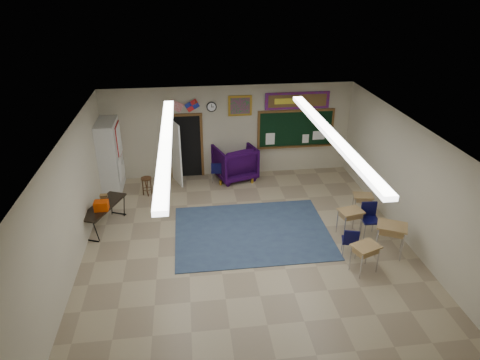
{
  "coord_description": "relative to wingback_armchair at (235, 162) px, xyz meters",
  "views": [
    {
      "loc": [
        -1.31,
        -8.56,
        6.18
      ],
      "look_at": [
        -0.03,
        1.5,
        1.2
      ],
      "focal_mm": 32.0,
      "sensor_mm": 36.0,
      "label": 1
    }
  ],
  "objects": [
    {
      "name": "chalkboard",
      "position": [
        2.07,
        0.31,
        0.9
      ],
      "size": [
        2.55,
        0.14,
        1.3
      ],
      "color": "brown",
      "rests_on": "back_wall"
    },
    {
      "name": "left_wall",
      "position": [
        -4.13,
        -4.15,
        0.94
      ],
      "size": [
        0.04,
        9.0,
        3.0
      ],
      "primitive_type": "cube",
      "color": "#ABA38B",
      "rests_on": "floor"
    },
    {
      "name": "framed_art_print",
      "position": [
        0.22,
        0.32,
        1.79
      ],
      "size": [
        0.75,
        0.05,
        0.65
      ],
      "color": "#B08322",
      "rests_on": "back_wall"
    },
    {
      "name": "wingback_armchair",
      "position": [
        0.0,
        0.0,
        0.0
      ],
      "size": [
        1.52,
        1.55,
        1.13
      ],
      "primitive_type": "imported",
      "rotation": [
        0.0,
        0.0,
        3.45
      ],
      "color": "#1E042F",
      "rests_on": "floor"
    },
    {
      "name": "fluorescent_strips",
      "position": [
        -0.13,
        -4.15,
        2.38
      ],
      "size": [
        3.86,
        6.0,
        0.1
      ],
      "primitive_type": null,
      "color": "white",
      "rests_on": "ceiling"
    },
    {
      "name": "doorway",
      "position": [
        -1.64,
        0.2,
        0.49
      ],
      "size": [
        1.1,
        0.89,
        2.16
      ],
      "color": "black",
      "rests_on": "back_wall"
    },
    {
      "name": "student_chair_desk_b",
      "position": [
        3.03,
        -3.88,
        -0.12
      ],
      "size": [
        0.47,
        0.47,
        0.89
      ],
      "primitive_type": null,
      "rotation": [
        0.0,
        0.0,
        -0.06
      ],
      "color": "#080832",
      "rests_on": "floor"
    },
    {
      "name": "student_desk_front_right",
      "position": [
        3.24,
        -2.86,
        -0.21
      ],
      "size": [
        0.6,
        0.5,
        0.63
      ],
      "rotation": [
        0.0,
        0.0,
        -0.21
      ],
      "color": "#9D7849",
      "rests_on": "floor"
    },
    {
      "name": "back_wall",
      "position": [
        -0.13,
        0.35,
        0.94
      ],
      "size": [
        8.0,
        0.04,
        3.0
      ],
      "primitive_type": "cube",
      "color": "#ABA38B",
      "rests_on": "floor"
    },
    {
      "name": "wooden_stool",
      "position": [
        -2.8,
        -0.85,
        -0.27
      ],
      "size": [
        0.32,
        0.32,
        0.56
      ],
      "color": "#492F16",
      "rests_on": "floor"
    },
    {
      "name": "storage_cabinet",
      "position": [
        -3.85,
        -0.3,
        0.53
      ],
      "size": [
        0.59,
        1.25,
        2.2
      ],
      "color": "silver",
      "rests_on": "floor"
    },
    {
      "name": "floor",
      "position": [
        -0.13,
        -4.15,
        -0.56
      ],
      "size": [
        9.0,
        9.0,
        0.0
      ],
      "primitive_type": "plane",
      "color": "gray",
      "rests_on": "ground"
    },
    {
      "name": "area_rug",
      "position": [
        0.07,
        -3.35,
        -0.55
      ],
      "size": [
        4.0,
        3.0,
        0.02
      ],
      "primitive_type": "cube",
      "color": "#32485F",
      "rests_on": "floor"
    },
    {
      "name": "folding_table",
      "position": [
        -3.78,
        -2.6,
        -0.21
      ],
      "size": [
        1.08,
        1.65,
        0.9
      ],
      "rotation": [
        0.0,
        0.0,
        -0.39
      ],
      "color": "black",
      "rests_on": "floor"
    },
    {
      "name": "right_wall",
      "position": [
        3.87,
        -4.15,
        0.94
      ],
      "size": [
        0.04,
        9.0,
        3.0
      ],
      "primitive_type": "cube",
      "color": "#ABA38B",
      "rests_on": "floor"
    },
    {
      "name": "student_desk_back_left",
      "position": [
        2.33,
        -5.27,
        -0.17
      ],
      "size": [
        0.7,
        0.62,
        0.7
      ],
      "rotation": [
        0.0,
        0.0,
        0.36
      ],
      "color": "#9D7849",
      "rests_on": "floor"
    },
    {
      "name": "bulletin_board",
      "position": [
        2.07,
        0.32,
        1.89
      ],
      "size": [
        2.1,
        0.05,
        0.55
      ],
      "color": "#B50F1D",
      "rests_on": "back_wall"
    },
    {
      "name": "student_chair_reading",
      "position": [
        -0.61,
        -0.23,
        -0.21
      ],
      "size": [
        0.4,
        0.4,
        0.72
      ],
      "primitive_type": null,
      "rotation": [
        0.0,
        0.0,
        3.01
      ],
      "color": "#080832",
      "rests_on": "floor"
    },
    {
      "name": "student_desk_back_right",
      "position": [
        3.19,
        -4.71,
        -0.11
      ],
      "size": [
        0.84,
        0.77,
        0.82
      ],
      "rotation": [
        0.0,
        0.0,
        -0.48
      ],
      "color": "#9D7849",
      "rests_on": "floor"
    },
    {
      "name": "ceiling",
      "position": [
        -0.13,
        -4.15,
        2.44
      ],
      "size": [
        8.0,
        9.0,
        0.04
      ],
      "primitive_type": "cube",
      "color": "silver",
      "rests_on": "back_wall"
    },
    {
      "name": "front_wall",
      "position": [
        -0.13,
        -8.65,
        0.94
      ],
      "size": [
        8.0,
        0.04,
        3.0
      ],
      "primitive_type": "cube",
      "color": "#ABA38B",
      "rests_on": "floor"
    },
    {
      "name": "wall_flags",
      "position": [
        -1.53,
        0.29,
        1.92
      ],
      "size": [
        1.16,
        0.06,
        0.7
      ],
      "primitive_type": null,
      "color": "red",
      "rests_on": "back_wall"
    },
    {
      "name": "student_chair_desk_a",
      "position": [
        2.22,
        -4.62,
        -0.17
      ],
      "size": [
        0.48,
        0.48,
        0.78
      ],
      "primitive_type": null,
      "rotation": [
        0.0,
        0.0,
        2.86
      ],
      "color": "#080832",
      "rests_on": "floor"
    },
    {
      "name": "wall_clock",
      "position": [
        -0.68,
        0.32,
        1.79
      ],
      "size": [
        0.32,
        0.05,
        0.32
      ],
      "color": "black",
      "rests_on": "back_wall"
    },
    {
      "name": "student_desk_front_left",
      "position": [
        2.54,
        -3.75,
        -0.17
      ],
      "size": [
        0.67,
        0.56,
        0.71
      ],
      "rotation": [
        0.0,
        0.0,
        0.22
      ],
      "color": "#9D7849",
      "rests_on": "floor"
    }
  ]
}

